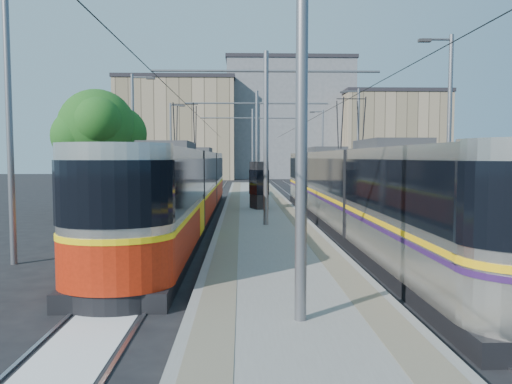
{
  "coord_description": "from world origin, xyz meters",
  "views": [
    {
      "loc": [
        -0.99,
        -12.26,
        3.05
      ],
      "look_at": [
        -0.39,
        8.53,
        1.6
      ],
      "focal_mm": 35.0,
      "sensor_mm": 36.0,
      "label": 1
    }
  ],
  "objects": [
    {
      "name": "tree",
      "position": [
        -8.51,
        15.23,
        4.53
      ],
      "size": [
        4.61,
        4.27,
        6.7
      ],
      "color": "#382314",
      "rests_on": "ground"
    },
    {
      "name": "platform",
      "position": [
        0.0,
        17.0,
        0.15
      ],
      "size": [
        4.0,
        50.0,
        0.3
      ],
      "primitive_type": "cube",
      "color": "gray",
      "rests_on": "ground"
    },
    {
      "name": "building_centre",
      "position": [
        6.0,
        64.0,
        8.63
      ],
      "size": [
        18.36,
        14.28,
        17.25
      ],
      "color": "gray",
      "rests_on": "ground"
    },
    {
      "name": "tram_right",
      "position": [
        3.6,
        8.76,
        1.86
      ],
      "size": [
        2.43,
        28.69,
        5.5
      ],
      "color": "black",
      "rests_on": "ground"
    },
    {
      "name": "catenary",
      "position": [
        0.0,
        14.15,
        4.52
      ],
      "size": [
        9.2,
        70.0,
        7.0
      ],
      "color": "slate",
      "rests_on": "platform"
    },
    {
      "name": "building_left",
      "position": [
        -10.0,
        60.0,
        7.02
      ],
      "size": [
        16.32,
        12.24,
        14.03
      ],
      "color": "tan",
      "rests_on": "ground"
    },
    {
      "name": "shelter",
      "position": [
        -0.06,
        14.35,
        1.62
      ],
      "size": [
        1.05,
        1.31,
        2.52
      ],
      "rotation": [
        0.0,
        0.0,
        0.35
      ],
      "color": "black",
      "rests_on": "platform"
    },
    {
      "name": "rails",
      "position": [
        0.0,
        17.0,
        0.02
      ],
      "size": [
        8.71,
        70.0,
        0.03
      ],
      "color": "gray",
      "rests_on": "ground"
    },
    {
      "name": "tactile_strip_right",
      "position": [
        1.45,
        17.0,
        0.3
      ],
      "size": [
        0.7,
        50.0,
        0.01
      ],
      "primitive_type": "cube",
      "color": "gray",
      "rests_on": "platform"
    },
    {
      "name": "ground",
      "position": [
        0.0,
        0.0,
        0.0
      ],
      "size": [
        160.0,
        160.0,
        0.0
      ],
      "primitive_type": "plane",
      "color": "black",
      "rests_on": "ground"
    },
    {
      "name": "tactile_strip_left",
      "position": [
        -1.45,
        17.0,
        0.3
      ],
      "size": [
        0.7,
        50.0,
        0.01
      ],
      "primitive_type": "cube",
      "color": "gray",
      "rests_on": "platform"
    },
    {
      "name": "tram_left",
      "position": [
        -3.6,
        11.07,
        1.71
      ],
      "size": [
        2.43,
        27.97,
        5.5
      ],
      "color": "black",
      "rests_on": "ground"
    },
    {
      "name": "track_arrow",
      "position": [
        -3.6,
        -3.0,
        0.01
      ],
      "size": [
        1.2,
        5.0,
        0.01
      ],
      "primitive_type": "cube",
      "color": "silver",
      "rests_on": "ground"
    },
    {
      "name": "street_lamps",
      "position": [
        -0.0,
        21.0,
        4.18
      ],
      "size": [
        15.18,
        38.22,
        8.0
      ],
      "color": "slate",
      "rests_on": "ground"
    },
    {
      "name": "building_right",
      "position": [
        20.0,
        58.0,
        6.08
      ],
      "size": [
        14.28,
        10.2,
        12.15
      ],
      "color": "tan",
      "rests_on": "ground"
    }
  ]
}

